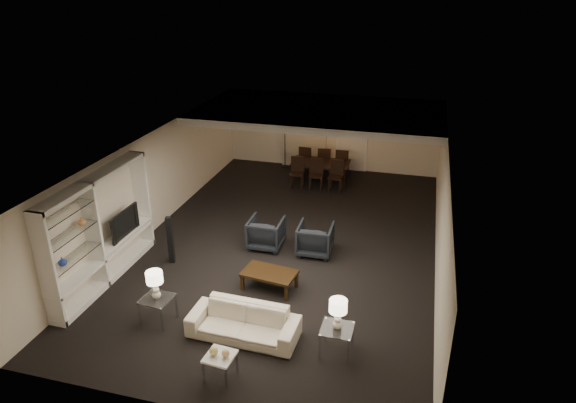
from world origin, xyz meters
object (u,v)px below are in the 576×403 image
Objects in this scene: marble_table at (221,367)px; chair_nl at (297,173)px; side_table_left at (158,309)px; side_table_right at (337,340)px; chair_nr at (336,176)px; armchair_left at (266,233)px; vase_amber at (82,221)px; sofa at (243,323)px; chair_fm at (324,161)px; table_lamp_left at (155,285)px; chair_fr at (343,162)px; chair_nm at (316,175)px; dining_table at (320,172)px; chair_fl at (307,159)px; armchair_right at (315,239)px; floor_speaker at (170,240)px; pendant_light at (329,129)px; coffee_table at (269,280)px; vase_blue at (62,261)px; television at (121,223)px; floor_lamp at (285,140)px; table_lamp_right at (338,314)px.

chair_nl reaches higher than marble_table.
chair_nl is (0.88, 7.16, 0.21)m from side_table_left.
chair_nr is (-1.32, 7.16, 0.21)m from side_table_right.
vase_amber is (-2.86, -2.79, 1.27)m from armchair_left.
chair_fm is at bearing 93.55° from sofa.
chair_fr is (2.08, 8.46, -0.32)m from table_lamp_left.
chair_nm and chair_fm have the same top height.
dining_table is (-1.92, 7.81, 0.06)m from side_table_right.
chair_fl and chair_fm have the same top height.
side_table_left is 0.58× the size of chair_nm.
sofa reaches higher than side_table_right.
armchair_right is 0.72× the size of floor_speaker.
chair_nl is 1.30m from chair_fl.
sofa is 1.77m from table_lamp_left.
armchair_right is (0.45, -3.83, -1.55)m from pendant_light.
table_lamp_left is at bearing -136.74° from coffee_table.
vase_blue is 9.51m from chair_fr.
side_table_left is 0.54m from table_lamp_left.
television is 1.13m from floor_speaker.
chair_nm is at bearing 78.35° from table_lamp_left.
dining_table is 0.67m from chair_nm.
floor_lamp is (-1.44, 1.02, 0.63)m from dining_table.
chair_nm is at bearing 66.29° from vase_blue.
table_lamp_right is (1.55, -7.13, -1.13)m from pendant_light.
armchair_right is at bearing -86.40° from chair_nr.
television is at bearing 161.67° from side_table_right.
vase_blue reaches higher than side_table_right.
chair_fl is at bearing 71.67° from vase_amber.
chair_nl is (-0.97, 0.03, -1.45)m from pendant_light.
pendant_light is at bearing -84.77° from armchair_right.
dining_table is (-0.22, 7.81, 0.02)m from sofa.
chair_fl is (1.64, 6.41, -0.09)m from floor_speaker.
vase_amber is (-3.46, -1.09, 1.45)m from coffee_table.
armchair_left is 5.17m from chair_fl.
chair_fl is 1.00× the size of chair_fm.
pendant_light is at bearing 102.25° from side_table_right.
vase_blue is at bearing -173.32° from table_lamp_left.
armchair_right is at bearing 34.53° from vase_amber.
coffee_table is at bearing 43.26° from table_lamp_left.
chair_nl is (-0.60, -0.65, 0.15)m from dining_table.
floor_speaker is at bearing 153.71° from table_lamp_right.
coffee_table is at bearing -89.36° from dining_table.
coffee_table is 1.34× the size of armchair_right.
chair_nl is 1.77m from chair_fr.
pendant_light is 2.99× the size of vase_blue.
chair_nr is at bearing 87.38° from marble_table.
side_table_right is 7.60m from chair_nl.
marble_table is at bearing -87.96° from sofa.
coffee_table is 0.58× the size of floor_lamp.
table_lamp_left is at bearing -90.26° from floor_lamp.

